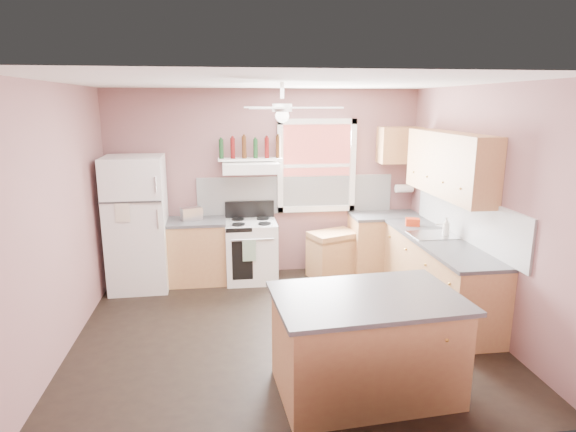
{
  "coord_description": "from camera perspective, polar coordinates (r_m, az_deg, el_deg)",
  "views": [
    {
      "loc": [
        -0.61,
        -4.95,
        2.5
      ],
      "look_at": [
        0.1,
        0.3,
        1.25
      ],
      "focal_mm": 30.0,
      "sensor_mm": 36.0,
      "label": 1
    }
  ],
  "objects": [
    {
      "name": "floor",
      "position": [
        5.58,
        -0.62,
        -13.35
      ],
      "size": [
        4.5,
        4.5,
        0.0
      ],
      "primitive_type": "plane",
      "color": "black",
      "rests_on": "ground"
    },
    {
      "name": "ceiling",
      "position": [
        4.99,
        -0.7,
        15.58
      ],
      "size": [
        4.5,
        4.5,
        0.0
      ],
      "primitive_type": "plane",
      "color": "white",
      "rests_on": "ground"
    },
    {
      "name": "wall_back",
      "position": [
        7.09,
        -2.68,
        3.92
      ],
      "size": [
        4.5,
        0.05,
        2.7
      ],
      "primitive_type": "cube",
      "color": "#7F5554",
      "rests_on": "ground"
    },
    {
      "name": "wall_right",
      "position": [
        5.84,
        22.07,
        0.94
      ],
      "size": [
        0.05,
        4.0,
        2.7
      ],
      "primitive_type": "cube",
      "color": "#7F5554",
      "rests_on": "ground"
    },
    {
      "name": "wall_left",
      "position": [
        5.35,
        -25.64,
        -0.47
      ],
      "size": [
        0.05,
        4.0,
        2.7
      ],
      "primitive_type": "cube",
      "color": "#7F5554",
      "rests_on": "ground"
    },
    {
      "name": "backsplash_back",
      "position": [
        7.14,
        0.97,
        2.57
      ],
      "size": [
        2.9,
        0.03,
        0.55
      ],
      "primitive_type": "cube",
      "color": "white",
      "rests_on": "wall_back"
    },
    {
      "name": "backsplash_right",
      "position": [
        6.12,
        20.24,
        -0.07
      ],
      "size": [
        0.03,
        2.6,
        0.55
      ],
      "primitive_type": "cube",
      "color": "white",
      "rests_on": "wall_right"
    },
    {
      "name": "window_view",
      "position": [
        7.12,
        3.38,
        5.98
      ],
      "size": [
        1.0,
        0.02,
        1.2
      ],
      "primitive_type": "cube",
      "color": "maroon",
      "rests_on": "wall_back"
    },
    {
      "name": "window_frame",
      "position": [
        7.09,
        3.43,
        5.95
      ],
      "size": [
        1.16,
        0.07,
        1.36
      ],
      "primitive_type": "cube",
      "color": "white",
      "rests_on": "wall_back"
    },
    {
      "name": "refrigerator",
      "position": [
        6.81,
        -17.44,
        -0.85
      ],
      "size": [
        0.79,
        0.77,
        1.82
      ],
      "primitive_type": "cube",
      "rotation": [
        0.0,
        0.0,
        0.02
      ],
      "color": "white",
      "rests_on": "floor"
    },
    {
      "name": "base_cabinet_left",
      "position": [
        6.98,
        -11.08,
        -4.25
      ],
      "size": [
        0.9,
        0.6,
        0.86
      ],
      "primitive_type": "cube",
      "color": "#A97046",
      "rests_on": "floor"
    },
    {
      "name": "counter_left",
      "position": [
        6.86,
        -11.25,
        -0.66
      ],
      "size": [
        0.92,
        0.62,
        0.04
      ],
      "primitive_type": "cube",
      "color": "#404042",
      "rests_on": "base_cabinet_left"
    },
    {
      "name": "toaster",
      "position": [
        6.85,
        -11.37,
        0.26
      ],
      "size": [
        0.32,
        0.25,
        0.18
      ],
      "primitive_type": "cube",
      "rotation": [
        0.0,
        0.0,
        0.37
      ],
      "color": "silver",
      "rests_on": "counter_left"
    },
    {
      "name": "stove",
      "position": [
        6.92,
        -4.35,
        -4.18
      ],
      "size": [
        0.72,
        0.65,
        0.86
      ],
      "primitive_type": "cube",
      "rotation": [
        0.0,
        0.0,
        -0.01
      ],
      "color": "white",
      "rests_on": "floor"
    },
    {
      "name": "range_hood",
      "position": [
        6.77,
        -4.45,
        5.76
      ],
      "size": [
        0.78,
        0.5,
        0.14
      ],
      "primitive_type": "cube",
      "color": "white",
      "rests_on": "wall_back"
    },
    {
      "name": "bottle_shelf",
      "position": [
        6.87,
        -4.52,
        6.71
      ],
      "size": [
        0.9,
        0.26,
        0.03
      ],
      "primitive_type": "cube",
      "color": "white",
      "rests_on": "range_hood"
    },
    {
      "name": "cart",
      "position": [
        7.11,
        5.36,
        -4.52
      ],
      "size": [
        0.79,
        0.66,
        0.67
      ],
      "primitive_type": "cube",
      "rotation": [
        0.0,
        0.0,
        0.37
      ],
      "color": "#A97046",
      "rests_on": "floor"
    },
    {
      "name": "base_cabinet_corner",
      "position": [
        7.35,
        11.37,
        -3.35
      ],
      "size": [
        1.0,
        0.6,
        0.86
      ],
      "primitive_type": "cube",
      "color": "#A97046",
      "rests_on": "floor"
    },
    {
      "name": "base_cabinet_right",
      "position": [
        6.2,
        17.34,
        -6.87
      ],
      "size": [
        0.6,
        2.2,
        0.86
      ],
      "primitive_type": "cube",
      "color": "#A97046",
      "rests_on": "floor"
    },
    {
      "name": "counter_corner",
      "position": [
        7.24,
        11.53,
        0.06
      ],
      "size": [
        1.02,
        0.62,
        0.04
      ],
      "primitive_type": "cube",
      "color": "#404042",
      "rests_on": "base_cabinet_corner"
    },
    {
      "name": "counter_right",
      "position": [
        6.06,
        17.54,
        -2.87
      ],
      "size": [
        0.62,
        2.22,
        0.04
      ],
      "primitive_type": "cube",
      "color": "#404042",
      "rests_on": "base_cabinet_right"
    },
    {
      "name": "sink",
      "position": [
        6.23,
        16.78,
        -2.24
      ],
      "size": [
        0.55,
        0.45,
        0.03
      ],
      "primitive_type": "cube",
      "color": "silver",
      "rests_on": "counter_right"
    },
    {
      "name": "faucet",
      "position": [
        6.28,
        18.16,
        -1.51
      ],
      "size": [
        0.03,
        0.03,
        0.14
      ],
      "primitive_type": "cylinder",
      "color": "silver",
      "rests_on": "sink"
    },
    {
      "name": "upper_cabinet_right",
      "position": [
        6.12,
        18.53,
        5.83
      ],
      "size": [
        0.33,
        1.8,
        0.76
      ],
      "primitive_type": "cube",
      "color": "#A97046",
      "rests_on": "wall_right"
    },
    {
      "name": "upper_cabinet_corner",
      "position": [
        7.27,
        13.07,
        8.19
      ],
      "size": [
        0.6,
        0.33,
        0.52
      ],
      "primitive_type": "cube",
      "color": "#A97046",
      "rests_on": "wall_back"
    },
    {
      "name": "paper_towel",
      "position": [
        7.42,
        13.6,
        3.2
      ],
      "size": [
        0.26,
        0.12,
        0.12
      ],
      "primitive_type": "cylinder",
      "rotation": [
        0.0,
        1.57,
        0.0
      ],
      "color": "white",
      "rests_on": "wall_back"
    },
    {
      "name": "island",
      "position": [
        4.4,
        9.17,
        -14.97
      ],
      "size": [
        1.56,
        1.05,
        0.86
      ],
      "primitive_type": "cube",
      "rotation": [
        0.0,
        0.0,
        0.07
      ],
      "color": "#A97046",
      "rests_on": "floor"
    },
    {
      "name": "island_top",
      "position": [
        4.2,
        9.4,
        -9.56
      ],
      "size": [
        1.65,
        1.15,
        0.04
      ],
      "primitive_type": "cube",
      "rotation": [
        0.0,
        0.0,
        0.07
      ],
      "color": "#404042",
      "rests_on": "island"
    },
    {
      "name": "ceiling_fan_hub",
      "position": [
        4.99,
        -0.69,
        12.71
      ],
      "size": [
        0.2,
        0.2,
        0.08
      ],
      "primitive_type": "cylinder",
      "color": "white",
      "rests_on": "ceiling"
    },
    {
      "name": "soap_bottle",
      "position": [
        6.2,
        18.23,
        -1.23
      ],
      "size": [
        0.13,
        0.13,
        0.24
      ],
      "primitive_type": "imported",
      "rotation": [
        0.0,
        0.0,
        5.29
      ],
      "color": "silver",
      "rests_on": "counter_right"
    },
    {
      "name": "red_caddy",
      "position": [
        6.62,
        14.55,
        -0.7
      ],
      "size": [
        0.21,
        0.17,
        0.1
      ],
      "primitive_type": "cube",
      "rotation": [
        0.0,
        0.0,
        -0.29
      ],
      "color": "red",
      "rests_on": "counter_right"
    },
    {
      "name": "wine_bottles",
      "position": [
        6.86,
        -4.48,
        8.04
      ],
      "size": [
        0.86,
        0.06,
        0.31
      ],
      "color": "#143819",
      "rests_on": "bottle_shelf"
    }
  ]
}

